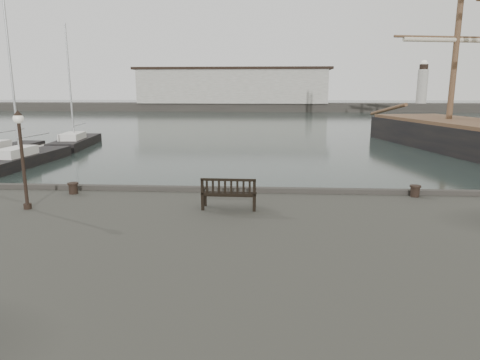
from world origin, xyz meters
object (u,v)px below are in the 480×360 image
(bench, at_px, (229,199))
(lamp_post, at_px, (21,147))
(bollard_left, at_px, (73,188))
(yacht_c, at_px, (25,162))
(bollard_right, at_px, (415,191))
(yacht_d, at_px, (76,144))

(bench, distance_m, lamp_post, 6.88)
(bench, relative_size, bollard_left, 4.26)
(yacht_c, bearing_deg, bollard_right, -29.13)
(bench, height_order, yacht_c, yacht_c)
(bollard_left, relative_size, yacht_d, 0.04)
(bench, xyz_separation_m, bollard_left, (-6.06, 1.71, -0.12))
(bench, distance_m, bollard_right, 6.98)
(yacht_c, distance_m, yacht_d, 10.26)
(bench, relative_size, bollard_right, 4.28)
(bollard_left, relative_size, yacht_c, 0.03)
(lamp_post, bearing_deg, bollard_right, 10.49)
(lamp_post, bearing_deg, bench, 3.58)
(bollard_left, distance_m, lamp_post, 2.88)
(bollard_right, bearing_deg, bench, -162.92)
(yacht_d, bearing_deg, bench, -64.39)
(bollard_right, bearing_deg, yacht_c, 148.61)
(bollard_left, bearing_deg, bench, -15.78)
(bench, relative_size, yacht_c, 0.14)
(yacht_c, bearing_deg, bollard_left, -52.11)
(bollard_left, height_order, bollard_right, bollard_left)
(yacht_d, bearing_deg, bollard_right, -53.01)
(bollard_left, bearing_deg, yacht_d, 114.20)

